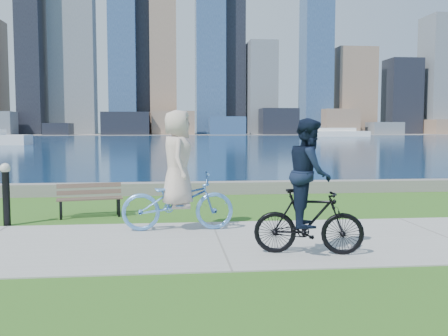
% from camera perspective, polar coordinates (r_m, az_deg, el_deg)
% --- Properties ---
extents(ground, '(320.00, 320.00, 0.00)m').
position_cam_1_polar(ground, '(8.52, -0.50, -8.53)').
color(ground, '#285616').
rests_on(ground, ground).
extents(concrete_path, '(80.00, 3.50, 0.02)m').
position_cam_1_polar(concrete_path, '(8.52, -0.50, -8.46)').
color(concrete_path, gray).
rests_on(concrete_path, ground).
extents(seawall, '(90.00, 0.50, 0.35)m').
position_cam_1_polar(seawall, '(14.59, -2.84, -2.31)').
color(seawall, slate).
rests_on(seawall, ground).
extents(bay_water, '(320.00, 131.00, 0.01)m').
position_cam_1_polar(bay_water, '(80.29, -5.44, 3.26)').
color(bay_water, '#0B274A').
rests_on(bay_water, ground).
extents(far_shore, '(320.00, 30.00, 0.12)m').
position_cam_1_polar(far_shore, '(138.27, -5.68, 3.86)').
color(far_shore, gray).
rests_on(far_shore, ground).
extents(city_skyline, '(180.47, 22.99, 76.00)m').
position_cam_1_polar(city_skyline, '(139.42, -5.42, 13.49)').
color(city_skyline, black).
rests_on(city_skyline, ground).
extents(ferry_far, '(13.68, 3.91, 1.86)m').
position_cam_1_polar(ferry_far, '(108.36, 12.67, 3.93)').
color(ferry_far, white).
rests_on(ferry_far, ground).
extents(park_bench, '(1.45, 0.73, 0.71)m').
position_cam_1_polar(park_bench, '(11.28, -15.10, -3.18)').
color(park_bench, black).
rests_on(park_bench, ground).
extents(bollard_lamp, '(0.20, 0.20, 1.25)m').
position_cam_1_polar(bollard_lamp, '(10.72, -23.65, -2.32)').
color(bollard_lamp, black).
rests_on(bollard_lamp, ground).
extents(cyclist_woman, '(0.75, 2.09, 2.25)m').
position_cam_1_polar(cyclist_woman, '(9.36, -5.32, -2.04)').
color(cyclist_woman, '#5C9AE1').
rests_on(cyclist_woman, ground).
extents(cyclist_man, '(0.82, 1.72, 2.06)m').
position_cam_1_polar(cyclist_man, '(7.65, 9.69, -3.33)').
color(cyclist_man, black).
rests_on(cyclist_man, ground).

